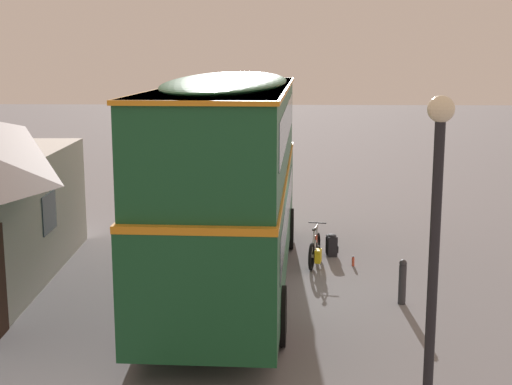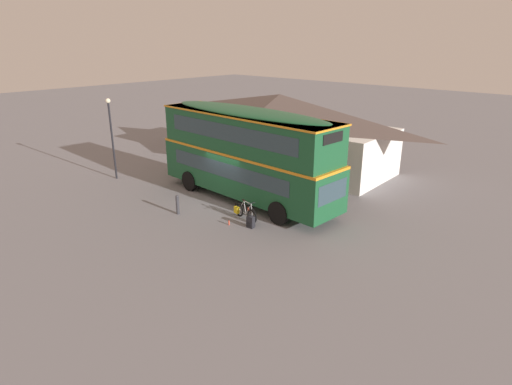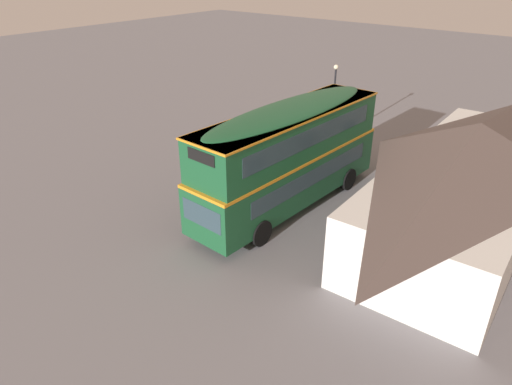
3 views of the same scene
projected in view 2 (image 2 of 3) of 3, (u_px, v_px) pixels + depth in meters
The scene contains 8 objects.
ground_plane at pixel (226, 202), 22.25m from camera, with size 120.00×120.00×0.00m, color slate.
double_decker_bus at pixel (246, 151), 21.75m from camera, with size 10.79×2.95×4.79m.
touring_bicycle at pixel (244, 212), 20.06m from camera, with size 1.71×0.51×0.97m.
backpack_on_ground at pixel (251, 221), 19.20m from camera, with size 0.36×0.33×0.58m.
water_bottle_red_squeeze at pixel (229, 223), 19.52m from camera, with size 0.07×0.07×0.25m.
pub_building at pixel (279, 128), 28.71m from camera, with size 15.52×6.28×4.58m.
street_lamp at pixel (111, 130), 25.09m from camera, with size 0.28×0.28×4.78m.
kerb_bollard at pixel (178, 204), 20.63m from camera, with size 0.16×0.16×0.97m.
Camera 2 is at (15.19, -14.26, 7.98)m, focal length 30.22 mm.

